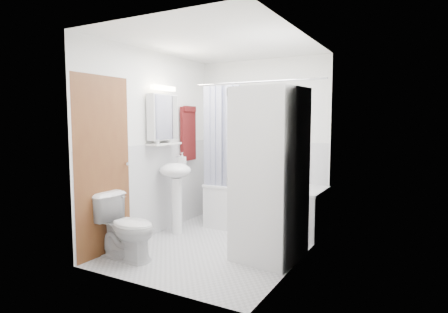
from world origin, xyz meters
The scene contains 20 objects.
floor centered at (0.00, 0.00, 0.00)m, with size 2.60×2.60×0.00m, color silver.
room_walls centered at (0.00, 0.00, 1.49)m, with size 2.60×2.60×2.60m.
wainscot centered at (0.00, 0.29, 0.60)m, with size 1.98×2.58×2.58m.
door centered at (-0.95, -0.55, 1.00)m, with size 0.05×2.00×2.00m.
bathtub centered at (0.22, 0.92, 0.34)m, with size 1.61×0.76×0.61m.
tub_spout centered at (0.42, 1.25, 0.93)m, with size 0.04×0.04×0.12m, color silver.
curtain_rod centered at (0.22, 0.60, 2.00)m, with size 0.02×0.02×1.79m, color silver.
shower_curtain centered at (-0.30, 0.60, 1.25)m, with size 0.55×0.02×1.45m.
sink centered at (-0.75, 0.16, 0.70)m, with size 0.44×0.37×1.04m.
medicine_cabinet centered at (-0.90, 0.10, 1.57)m, with size 0.13×0.50×0.71m.
shelf centered at (-0.89, 0.10, 1.20)m, with size 0.18×0.54×0.03m, color silver.
shower_caddy centered at (0.47, 1.24, 1.15)m, with size 0.22×0.06×0.02m, color silver.
towel centered at (-0.94, 0.74, 1.33)m, with size 0.07×0.33×0.81m.
washer_dryer centered at (0.68, -0.10, 0.93)m, with size 0.73×0.72×1.86m.
toilet centered at (-0.68, -0.86, 0.35)m, with size 0.40×0.72×0.70m, color white.
soap_pump centered at (-0.71, 0.25, 0.95)m, with size 0.08×0.17×0.08m, color gray.
shelf_bottle centered at (-0.89, -0.05, 1.25)m, with size 0.07×0.18×0.07m, color gray.
shelf_cup centered at (-0.89, 0.22, 1.26)m, with size 0.10×0.09×0.10m, color gray.
shampoo_a centered at (0.35, 1.24, 1.23)m, with size 0.13×0.17×0.13m, color gray.
shampoo_b centered at (0.47, 1.24, 1.20)m, with size 0.08×0.21×0.08m, color #294DA5.
Camera 1 is at (2.17, -3.84, 1.51)m, focal length 30.00 mm.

